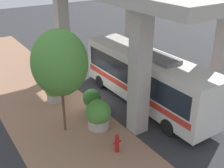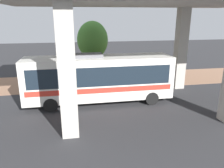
{
  "view_description": "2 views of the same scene",
  "coord_description": "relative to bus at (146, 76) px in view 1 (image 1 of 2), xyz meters",
  "views": [
    {
      "loc": [
        -8.41,
        -15.76,
        9.51
      ],
      "look_at": [
        1.13,
        -1.31,
        1.39
      ],
      "focal_mm": 45.0,
      "sensor_mm": 36.0,
      "label": 1
    },
    {
      "loc": [
        18.74,
        -4.61,
        6.4
      ],
      "look_at": [
        1.7,
        -1.54,
        1.05
      ],
      "focal_mm": 35.0,
      "sensor_mm": 36.0,
      "label": 2
    }
  ],
  "objects": [
    {
      "name": "ground_plane",
      "position": [
        -2.87,
        2.76,
        -2.06
      ],
      "size": [
        80.0,
        80.0,
        0.0
      ],
      "primitive_type": "plane",
      "color": "#2D2D30",
      "rests_on": "ground"
    },
    {
      "name": "sidewalk_strip",
      "position": [
        -5.87,
        2.76,
        -2.05
      ],
      "size": [
        6.0,
        40.0,
        0.02
      ],
      "color": "#936B51",
      "rests_on": "ground"
    },
    {
      "name": "bus",
      "position": [
        0.0,
        0.0,
        0.0
      ],
      "size": [
        2.73,
        10.98,
        3.81
      ],
      "color": "silver",
      "rests_on": "ground"
    },
    {
      "name": "fire_hydrant",
      "position": [
        -4.53,
        -3.23,
        -1.51
      ],
      "size": [
        0.49,
        0.23,
        1.09
      ],
      "color": "#B21919",
      "rests_on": "ground"
    },
    {
      "name": "planter_front",
      "position": [
        -5.06,
        3.73,
        -1.22
      ],
      "size": [
        1.29,
        1.29,
        1.66
      ],
      "color": "#ADA89E",
      "rests_on": "ground"
    },
    {
      "name": "planter_middle",
      "position": [
        -4.15,
        -0.74,
        -1.19
      ],
      "size": [
        1.52,
        1.52,
        1.8
      ],
      "color": "#ADA89E",
      "rests_on": "ground"
    },
    {
      "name": "planter_back",
      "position": [
        -3.45,
        1.26,
        -1.3
      ],
      "size": [
        1.2,
        1.2,
        1.49
      ],
      "color": "#ADA89E",
      "rests_on": "ground"
    },
    {
      "name": "street_tree_near",
      "position": [
        -5.94,
        0.13,
        2.15
      ],
      "size": [
        3.03,
        3.03,
        6.04
      ],
      "color": "brown",
      "rests_on": "ground"
    }
  ]
}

